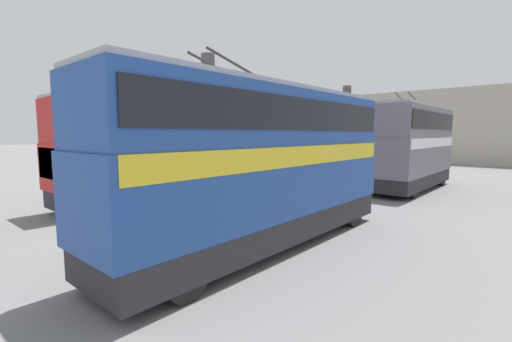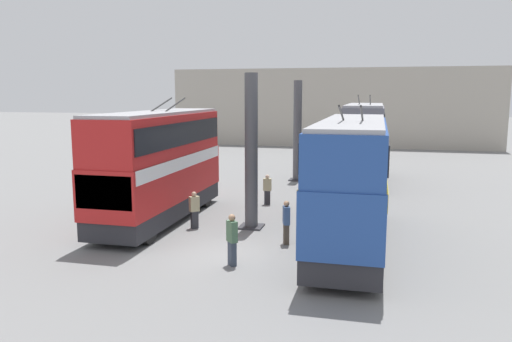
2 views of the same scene
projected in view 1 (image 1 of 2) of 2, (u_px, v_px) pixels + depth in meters
The scene contains 12 objects.
ground_plane at pixel (129, 234), 11.95m from camera, with size 240.00×240.00×0.00m, color slate.
depot_back_wall at pixel (432, 127), 40.16m from camera, with size 0.50×36.00×8.63m.
support_column_near at pixel (209, 139), 14.40m from camera, with size 1.02×1.02×6.74m.
support_column_far at pixel (346, 137), 23.78m from camera, with size 1.02×1.02×6.74m.
bus_left_near at pixel (264, 156), 10.36m from camera, with size 10.81×2.54×5.50m.
bus_left_far at pixel (412, 142), 21.07m from camera, with size 9.13×2.54×5.80m.
bus_right_mid at pixel (154, 146), 17.40m from camera, with size 9.77×2.54×5.68m.
person_aisle_midway at pixel (272, 183), 18.38m from camera, with size 0.27×0.44×1.62m.
person_by_left_row at pixel (202, 208), 11.82m from camera, with size 0.48×0.36×1.74m.
person_aisle_foreground at pixel (102, 215), 10.56m from camera, with size 0.47×0.46×1.81m.
person_by_right_row at pixel (164, 191), 15.69m from camera, with size 0.46×0.47×1.64m.
oil_drum at pixel (305, 195), 17.15m from camera, with size 0.65×0.65×0.85m.
Camera 1 is at (-5.87, -10.99, 3.47)m, focal length 24.00 mm.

